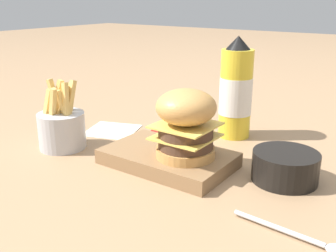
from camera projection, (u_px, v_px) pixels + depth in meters
The scene contains 9 objects.
ground_plane at pixel (164, 160), 0.77m from camera, with size 6.00×6.00×0.00m, color #9E7A56.
serving_board at pixel (168, 158), 0.74m from camera, with size 0.24×0.15×0.03m.
burger at pixel (186, 123), 0.69m from camera, with size 0.11×0.11×0.12m.
ketchup_bottle at pixel (236, 92), 0.87m from camera, with size 0.07×0.07×0.23m.
fries_basket at pixel (62, 128), 0.82m from camera, with size 0.10×0.10×0.14m.
side_bowl at pixel (285, 166), 0.67m from camera, with size 0.11×0.11×0.05m.
spoon at pixel (322, 245), 0.49m from camera, with size 0.17×0.03×0.01m.
ketchup_puddle at pixel (162, 131), 0.92m from camera, with size 0.06×0.06×0.00m.
parchment_square at pixel (112, 130), 0.93m from camera, with size 0.15×0.15×0.00m.
Camera 1 is at (-0.42, 0.57, 0.30)m, focal length 42.00 mm.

